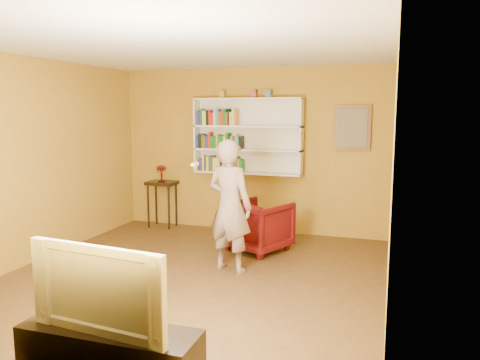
% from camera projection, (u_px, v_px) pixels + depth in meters
% --- Properties ---
extents(room_shell, '(5.30, 5.80, 2.88)m').
position_uv_depth(room_shell, '(188.00, 196.00, 5.46)').
color(room_shell, '#483117').
rests_on(room_shell, ground).
extents(bookshelf, '(1.80, 0.29, 1.23)m').
position_uv_depth(bookshelf, '(249.00, 136.00, 7.65)').
color(bookshelf, white).
rests_on(bookshelf, room_shell).
extents(books_row_lower, '(0.80, 0.19, 0.26)m').
position_uv_depth(books_row_lower, '(220.00, 164.00, 7.76)').
color(books_row_lower, yellow).
rests_on(books_row_lower, bookshelf).
extents(books_row_middle, '(0.78, 0.18, 0.27)m').
position_uv_depth(books_row_middle, '(219.00, 142.00, 7.71)').
color(books_row_middle, navy).
rests_on(books_row_middle, bookshelf).
extents(books_row_upper, '(0.70, 0.19, 0.27)m').
position_uv_depth(books_row_upper, '(218.00, 118.00, 7.66)').
color(books_row_upper, '#562A80').
rests_on(books_row_upper, bookshelf).
extents(ornament_left, '(0.08, 0.08, 0.12)m').
position_uv_depth(ornament_left, '(222.00, 94.00, 7.63)').
color(ornament_left, '#AD8B31').
rests_on(ornament_left, bookshelf).
extents(ornament_centre, '(0.09, 0.09, 0.12)m').
position_uv_depth(ornament_centre, '(254.00, 94.00, 7.46)').
color(ornament_centre, '#9A334B').
rests_on(ornament_centre, bookshelf).
extents(ornament_right, '(0.09, 0.09, 0.12)m').
position_uv_depth(ornament_right, '(268.00, 94.00, 7.39)').
color(ornament_right, '#486B78').
rests_on(ornament_right, bookshelf).
extents(framed_painting, '(0.55, 0.05, 0.70)m').
position_uv_depth(framed_painting, '(352.00, 128.00, 7.17)').
color(framed_painting, brown).
rests_on(framed_painting, room_shell).
extents(console_table, '(0.49, 0.37, 0.80)m').
position_uv_depth(console_table, '(162.00, 189.00, 8.10)').
color(console_table, black).
rests_on(console_table, ground).
extents(ruby_lustre, '(0.18, 0.18, 0.28)m').
position_uv_depth(ruby_lustre, '(161.00, 170.00, 8.05)').
color(ruby_lustre, maroon).
rests_on(ruby_lustre, console_table).
extents(armchair, '(1.04, 1.05, 0.73)m').
position_uv_depth(armchair, '(258.00, 226.00, 6.73)').
color(armchair, '#41040A').
rests_on(armchair, ground).
extents(person, '(0.69, 0.53, 1.66)m').
position_uv_depth(person, '(230.00, 206.00, 5.80)').
color(person, '#7F695D').
rests_on(person, ground).
extents(game_remote, '(0.04, 0.15, 0.04)m').
position_uv_depth(game_remote, '(195.00, 164.00, 5.55)').
color(game_remote, white).
rests_on(game_remote, person).
extents(tv_cabinet, '(1.32, 0.40, 0.47)m').
position_uv_depth(tv_cabinet, '(110.00, 359.00, 3.34)').
color(tv_cabinet, black).
rests_on(tv_cabinet, ground).
extents(television, '(1.11, 0.26, 0.63)m').
position_uv_depth(television, '(107.00, 286.00, 3.26)').
color(television, black).
rests_on(television, tv_cabinet).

